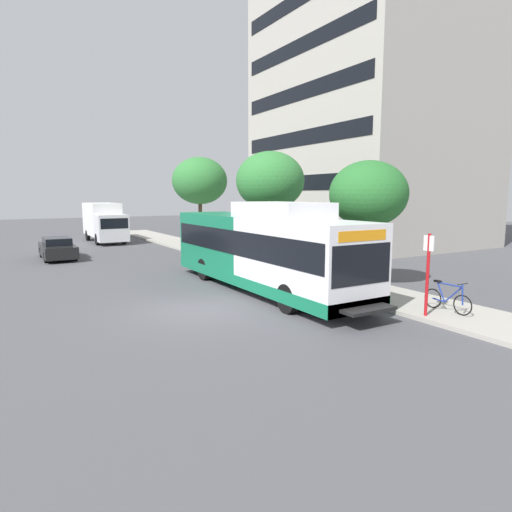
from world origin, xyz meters
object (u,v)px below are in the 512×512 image
object	(u,v)px
transit_bus	(262,249)
parked_car_far_lane	(57,248)
street_tree_mid_block	(270,181)
street_tree_near_stop	(368,194)
bus_stop_sign_pole	(428,268)
box_truck_background	(104,221)
bicycle_parked	(447,299)
street_tree_far_block	(200,181)

from	to	relation	value
transit_bus	parked_car_far_lane	size ratio (longest dim) A/B	2.72
transit_bus	street_tree_mid_block	bearing A→B (deg)	55.00
street_tree_near_stop	street_tree_mid_block	world-z (taller)	street_tree_mid_block
bus_stop_sign_pole	box_truck_background	distance (m)	29.52
transit_bus	box_truck_background	world-z (taller)	transit_bus
street_tree_near_stop	parked_car_far_lane	size ratio (longest dim) A/B	1.15
bicycle_parked	street_tree_mid_block	world-z (taller)	street_tree_mid_block
bicycle_parked	transit_bus	bearing A→B (deg)	116.24
street_tree_mid_block	parked_car_far_lane	xyz separation A→B (m)	(-10.40, 8.04, -4.05)
street_tree_far_block	parked_car_far_lane	world-z (taller)	street_tree_far_block
bicycle_parked	street_tree_near_stop	xyz separation A→B (m)	(0.79, 4.50, 3.39)
street_tree_near_stop	box_truck_background	xyz separation A→B (m)	(-5.43, 24.83, -2.21)
transit_bus	box_truck_background	bearing A→B (deg)	93.69
bus_stop_sign_pole	street_tree_far_block	distance (m)	22.10
box_truck_background	street_tree_mid_block	bearing A→B (deg)	-71.20
parked_car_far_lane	box_truck_background	distance (m)	10.02
bus_stop_sign_pole	box_truck_background	bearing A→B (deg)	97.06
bicycle_parked	street_tree_mid_block	distance (m)	13.21
bus_stop_sign_pole	parked_car_far_lane	distance (m)	22.14
transit_bus	street_tree_far_block	distance (m)	16.22
parked_car_far_lane	street_tree_near_stop	bearing A→B (deg)	-57.79
street_tree_near_stop	parked_car_far_lane	xyz separation A→B (m)	(-10.10, 16.04, -3.28)
transit_bus	bicycle_parked	distance (m)	7.25
bus_stop_sign_pole	street_tree_mid_block	size ratio (longest dim) A/B	0.42
street_tree_far_block	box_truck_background	size ratio (longest dim) A/B	0.94
bus_stop_sign_pole	box_truck_background	xyz separation A→B (m)	(-3.63, 29.30, 0.09)
street_tree_mid_block	box_truck_background	size ratio (longest dim) A/B	0.89
street_tree_near_stop	bus_stop_sign_pole	bearing A→B (deg)	-112.02
bus_stop_sign_pole	parked_car_far_lane	bearing A→B (deg)	112.03
bicycle_parked	parked_car_far_lane	world-z (taller)	parked_car_far_lane
bus_stop_sign_pole	street_tree_far_block	bearing A→B (deg)	85.20
bicycle_parked	street_tree_near_stop	distance (m)	5.69
street_tree_far_block	box_truck_background	bearing A→B (deg)	125.93
street_tree_mid_block	parked_car_far_lane	world-z (taller)	street_tree_mid_block
bicycle_parked	street_tree_near_stop	world-z (taller)	street_tree_near_stop
transit_bus	street_tree_near_stop	distance (m)	4.94
bus_stop_sign_pole	street_tree_mid_block	distance (m)	13.00
bicycle_parked	street_tree_far_block	bearing A→B (deg)	87.87
bicycle_parked	box_truck_background	bearing A→B (deg)	98.99
transit_bus	box_truck_background	size ratio (longest dim) A/B	1.75
bus_stop_sign_pole	parked_car_far_lane	world-z (taller)	bus_stop_sign_pole
street_tree_near_stop	box_truck_background	distance (m)	25.52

